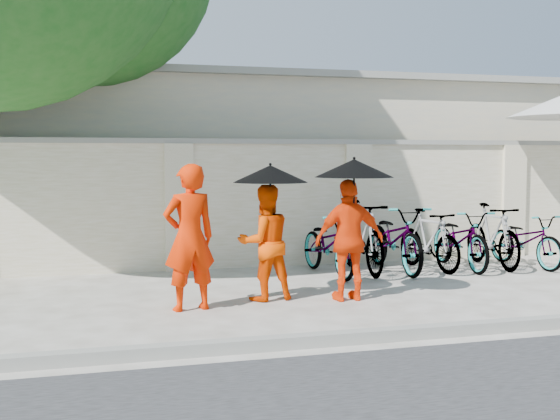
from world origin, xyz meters
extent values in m
plane|color=beige|center=(0.00, 0.00, 0.00)|extent=(80.00, 80.00, 0.00)
cube|color=gray|center=(0.00, -1.70, 0.06)|extent=(40.00, 0.16, 0.12)
cube|color=white|center=(1.00, 3.20, 1.00)|extent=(20.00, 0.30, 2.00)
cube|color=beige|center=(2.00, 7.00, 1.60)|extent=(14.00, 6.00, 3.20)
imported|color=red|center=(-1.26, 0.19, 0.86)|extent=(0.70, 0.53, 1.72)
imported|color=#F64500|center=(-0.26, 0.51, 0.73)|extent=(0.77, 0.64, 1.45)
cylinder|color=black|center=(-0.21, 0.43, 1.21)|extent=(0.02, 0.02, 0.77)
cone|color=black|center=(-0.21, 0.43, 1.59)|extent=(0.93, 0.93, 0.21)
imported|color=#FF3A06|center=(0.75, 0.21, 0.76)|extent=(0.90, 0.38, 1.52)
cylinder|color=black|center=(0.77, 0.13, 1.26)|extent=(0.02, 0.02, 0.80)
cone|color=black|center=(0.77, 0.13, 1.66)|extent=(0.97, 0.97, 0.22)
imported|color=#9F9CB1|center=(1.14, 2.04, 0.47)|extent=(0.77, 1.84, 0.94)
imported|color=#9F9CB1|center=(1.70, 2.10, 0.56)|extent=(0.62, 1.90, 1.13)
imported|color=#9F9CB1|center=(2.25, 2.09, 0.52)|extent=(0.71, 1.98, 1.04)
imported|color=#9F9CB1|center=(2.81, 2.04, 0.48)|extent=(0.67, 1.65, 0.96)
imported|color=#9F9CB1|center=(3.37, 2.04, 0.47)|extent=(0.71, 1.83, 0.95)
imported|color=#9F9CB1|center=(3.93, 2.01, 0.52)|extent=(0.59, 1.75, 1.03)
imported|color=#9F9CB1|center=(4.49, 1.92, 0.43)|extent=(0.78, 1.71, 0.87)
camera|label=1|loc=(-2.43, -7.92, 1.82)|focal=45.00mm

